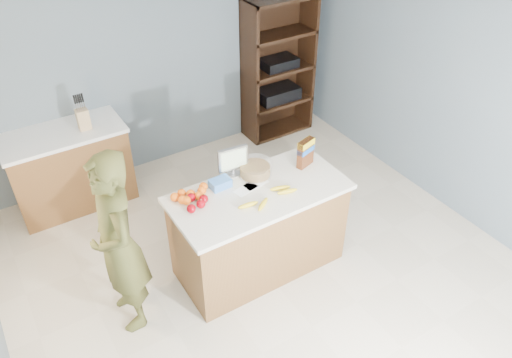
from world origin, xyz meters
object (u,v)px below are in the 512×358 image
counter_peninsula (259,233)px  person (118,245)px  shelving_unit (276,70)px  cereal_box (306,151)px  tv (233,160)px

counter_peninsula → person: 1.31m
counter_peninsula → shelving_unit: size_ratio=0.87×
counter_peninsula → person: size_ratio=0.94×
shelving_unit → cereal_box: size_ratio=6.67×
tv → person: bearing=-168.0°
counter_peninsula → shelving_unit: (1.55, 2.05, 0.45)m
counter_peninsula → person: bearing=176.3°
counter_peninsula → tv: (-0.06, 0.33, 0.64)m
counter_peninsula → tv: 0.73m
person → tv: person is taller
person → shelving_unit: bearing=125.9°
tv → cereal_box: bearing=-19.4°
counter_peninsula → cereal_box: 0.86m
counter_peninsula → cereal_box: cereal_box is taller
counter_peninsula → shelving_unit: bearing=52.9°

